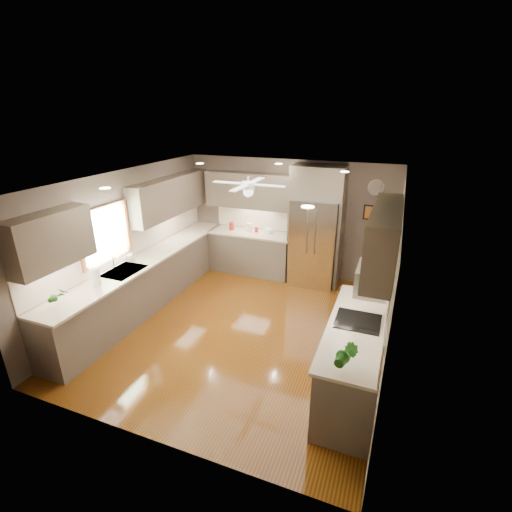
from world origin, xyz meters
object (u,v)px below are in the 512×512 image
Objects in this scene: potted_plant_left at (58,295)px; microwave at (373,280)px; potted_plant_right at (346,356)px; canister_a at (232,226)px; canister_c at (249,228)px; canister_d at (256,230)px; refrigerator at (316,229)px; paper_towel at (96,277)px; bowl at (268,233)px; stool at (349,303)px; soap_bottle at (131,257)px.

microwave is (3.98, 1.22, 0.37)m from potted_plant_left.
potted_plant_right is 0.63× the size of microwave.
canister_c is (0.42, 0.03, 0.01)m from canister_a.
potted_plant_right is (2.52, -3.94, 0.11)m from canister_d.
potted_plant_left is 0.14× the size of refrigerator.
refrigerator is 8.16× the size of paper_towel.
bowl is at bearing 119.69° from potted_plant_right.
refrigerator reaches higher than microwave.
paper_towel is at bearing 170.81° from potted_plant_right.
stool is at bearing -50.27° from refrigerator.
canister_a is 0.07× the size of refrigerator.
potted_plant_right reaches higher than canister_c.
refrigerator is at bearing 116.09° from microwave.
refrigerator is at bearing 129.73° from stool.
canister_c reaches higher than canister_d.
canister_d is 0.47× the size of bowl.
canister_d is at bearing 3.69° from canister_a.
canister_a is 0.75× the size of bowl.
soap_bottle is at bearing -110.62° from canister_a.
refrigerator reaches higher than canister_c.
potted_plant_right is (3.98, -1.58, 0.08)m from soap_bottle.
soap_bottle is 0.58× the size of potted_plant_left.
canister_c is 0.55× the size of potted_plant_right.
stool is at bearing 38.56° from potted_plant_left.
canister_a is 0.57× the size of paper_towel.
soap_bottle is at bearing 158.36° from potted_plant_right.
bowl is 0.42× the size of microwave.
bowl is at bearing 176.24° from refrigerator.
potted_plant_left is (0.12, -1.64, 0.07)m from soap_bottle.
microwave is at bearing -49.57° from bowl.
soap_bottle reaches higher than canister_c.
paper_towel reaches higher than stool.
potted_plant_left is at bearing -106.34° from canister_c.
potted_plant_left reaches higher than canister_d.
potted_plant_right is (3.86, 0.07, 0.01)m from potted_plant_left.
soap_bottle is at bearing 97.45° from paper_towel.
stool is (3.56, 2.84, -0.87)m from potted_plant_left.
microwave is at bearing 7.66° from paper_towel.
canister_a is at bearing 69.38° from soap_bottle.
paper_towel is (0.12, -0.95, 0.04)m from soap_bottle.
potted_plant_left is at bearing -90.49° from paper_towel.
soap_bottle is (-0.88, -2.33, 0.02)m from canister_a.
bowl is at bearing 68.00° from potted_plant_left.
refrigerator is at bearing 55.97° from potted_plant_left.
potted_plant_left is 1.46× the size of bowl.
stool is (2.39, -1.16, -0.79)m from canister_c.
soap_bottle is 0.35× the size of microwave.
canister_d is 0.04× the size of refrigerator.
canister_a reaches higher than stool.
potted_plant_right is 4.05m from refrigerator.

